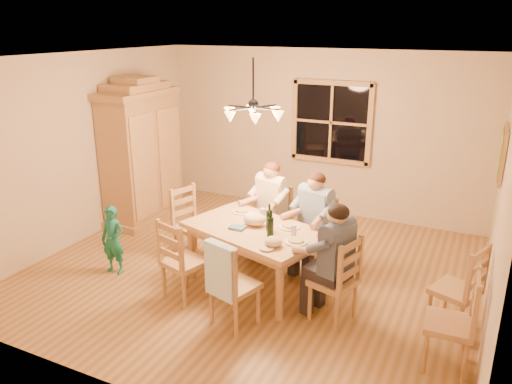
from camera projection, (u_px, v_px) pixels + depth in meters
The scene contains 33 objects.
floor at pixel (254, 270), 6.52m from camera, with size 5.50×5.50×0.00m, color brown.
ceiling at pixel (253, 57), 5.65m from camera, with size 5.50×5.00×0.02m, color white.
wall_back at pixel (320, 133), 8.22m from camera, with size 5.50×0.02×2.70m, color #CBB190.
wall_left at pixel (83, 148), 7.22m from camera, with size 0.02×5.00×2.70m, color #CBB190.
wall_right at pixel (502, 205), 4.96m from camera, with size 0.02×5.00×2.70m, color #CBB190.
window at pixel (331, 122), 8.05m from camera, with size 1.30×0.06×1.30m.
painting at pixel (503, 153), 5.92m from camera, with size 0.06×0.78×0.64m.
chandelier at pixel (253, 112), 5.85m from camera, with size 0.77×0.68×0.71m.
armoire at pixel (142, 156), 7.94m from camera, with size 0.66×1.40×2.30m.
dining_table at pixel (255, 236), 5.97m from camera, with size 1.84×1.41×0.76m.
chair_far_left at pixel (271, 234), 6.88m from camera, with size 0.54×0.53×0.99m.
chair_far_right at pixel (313, 249), 6.42m from camera, with size 0.54×0.53×0.99m.
chair_near_left at pixel (185, 274), 5.80m from camera, with size 0.54×0.53×0.99m.
chair_near_right at pixel (235, 298), 5.28m from camera, with size 0.54×0.53×0.99m.
chair_end_left at pixel (194, 237), 6.80m from camera, with size 0.53×0.54×0.99m.
chair_end_right at pixel (333, 294), 5.37m from camera, with size 0.53×0.54×0.99m.
adult_woman at pixel (271, 198), 6.71m from camera, with size 0.48×0.51×0.87m.
adult_plaid_man at pixel (315, 210), 6.25m from camera, with size 0.48×0.51×0.87m.
adult_slate_man at pixel (335, 248), 5.19m from camera, with size 0.51×0.48×0.87m.
towel at pixel (221, 271), 5.02m from camera, with size 0.38×0.10×0.58m, color #B9DFFA.
wine_bottle_a at pixel (269, 218), 5.79m from camera, with size 0.08×0.08×0.33m, color black.
wine_bottle_b at pixel (270, 224), 5.61m from camera, with size 0.08×0.08×0.33m, color black.
plate_woman at pixel (242, 212), 6.41m from camera, with size 0.26×0.26×0.02m, color white.
plate_plaid at pixel (289, 227), 5.94m from camera, with size 0.26×0.26×0.02m, color white.
plate_slate at pixel (296, 242), 5.53m from camera, with size 0.26×0.26×0.02m, color white.
wine_glass_a at pixel (263, 214), 6.17m from camera, with size 0.06×0.06×0.14m, color silver.
wine_glass_b at pixel (294, 231), 5.67m from camera, with size 0.06×0.06×0.14m, color silver.
cap at pixel (273, 242), 5.42m from camera, with size 0.20×0.20×0.11m, color #D2B48C.
napkin at pixel (238, 228), 5.89m from camera, with size 0.18×0.14×0.03m, color #466C81.
cloth_bundle at pixel (255, 219), 5.98m from camera, with size 0.28×0.22×0.15m, color beige.
child at pixel (113, 240), 6.35m from camera, with size 0.33×0.21×0.90m, color #1A7665.
chair_spare_front at pixel (447, 338), 4.61m from camera, with size 0.44×0.46×0.99m.
chair_spare_back at pixel (454, 303), 5.19m from camera, with size 0.55×0.56×0.99m.
Camera 1 is at (2.56, -5.26, 3.07)m, focal length 35.00 mm.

